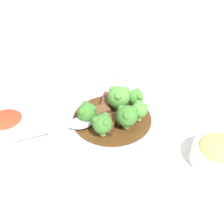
% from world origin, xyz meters
% --- Properties ---
extents(ground_plane, '(4.00, 4.00, 0.00)m').
position_xyz_m(ground_plane, '(0.00, 0.00, 0.00)').
color(ground_plane, silver).
extents(main_plate, '(0.31, 0.31, 0.02)m').
position_xyz_m(main_plate, '(0.00, 0.00, 0.01)').
color(main_plate, white).
rests_on(main_plate, ground_plane).
extents(beef_strip_0, '(0.05, 0.06, 0.01)m').
position_xyz_m(beef_strip_0, '(0.01, 0.06, 0.03)').
color(beef_strip_0, '#56331E').
rests_on(beef_strip_0, main_plate).
extents(beef_strip_1, '(0.07, 0.04, 0.01)m').
position_xyz_m(beef_strip_1, '(-0.03, 0.02, 0.03)').
color(beef_strip_1, brown).
rests_on(beef_strip_1, main_plate).
extents(beef_strip_2, '(0.06, 0.04, 0.01)m').
position_xyz_m(beef_strip_2, '(0.02, -0.02, 0.02)').
color(beef_strip_2, '#56331E').
rests_on(beef_strip_2, main_plate).
extents(beef_strip_3, '(0.06, 0.06, 0.01)m').
position_xyz_m(beef_strip_3, '(-0.02, -0.02, 0.02)').
color(beef_strip_3, '#56331E').
rests_on(beef_strip_3, main_plate).
extents(broccoli_floret_0, '(0.05, 0.05, 0.06)m').
position_xyz_m(broccoli_floret_0, '(0.02, -0.05, 0.05)').
color(broccoli_floret_0, '#8EB756').
rests_on(broccoli_floret_0, main_plate).
extents(broccoli_floret_1, '(0.04, 0.04, 0.05)m').
position_xyz_m(broccoli_floret_1, '(0.07, 0.01, 0.05)').
color(broccoli_floret_1, '#8EB756').
rests_on(broccoli_floret_1, main_plate).
extents(broccoli_floret_2, '(0.04, 0.04, 0.05)m').
position_xyz_m(broccoli_floret_2, '(0.05, -0.03, 0.05)').
color(broccoli_floret_2, '#8EB756').
rests_on(broccoli_floret_2, main_plate).
extents(broccoli_floret_3, '(0.05, 0.05, 0.06)m').
position_xyz_m(broccoli_floret_3, '(0.03, 0.02, 0.06)').
color(broccoli_floret_3, '#7FA84C').
rests_on(broccoli_floret_3, main_plate).
extents(broccoli_floret_4, '(0.04, 0.04, 0.05)m').
position_xyz_m(broccoli_floret_4, '(-0.04, -0.05, 0.05)').
color(broccoli_floret_4, '#8EB756').
rests_on(broccoli_floret_4, main_plate).
extents(broccoli_floret_5, '(0.05, 0.05, 0.05)m').
position_xyz_m(broccoli_floret_5, '(-0.06, 0.01, 0.05)').
color(broccoli_floret_5, '#8EB756').
rests_on(broccoli_floret_5, main_plate).
extents(serving_spoon, '(0.19, 0.04, 0.01)m').
position_xyz_m(serving_spoon, '(-0.09, 0.00, 0.03)').
color(serving_spoon, silver).
rests_on(serving_spoon, main_plate).
extents(side_bowl_kimchi, '(0.10, 0.10, 0.05)m').
position_xyz_m(side_bowl_kimchi, '(-0.23, 0.07, 0.02)').
color(side_bowl_kimchi, white).
rests_on(side_bowl_kimchi, ground_plane).
extents(side_bowl_appetizer, '(0.11, 0.11, 0.05)m').
position_xyz_m(side_bowl_appetizer, '(0.15, -0.19, 0.03)').
color(side_bowl_appetizer, white).
rests_on(side_bowl_appetizer, ground_plane).
extents(sauce_dish, '(0.06, 0.06, 0.01)m').
position_xyz_m(sauce_dish, '(0.13, 0.19, 0.01)').
color(sauce_dish, white).
rests_on(sauce_dish, ground_plane).
extents(paper_napkin, '(0.13, 0.11, 0.01)m').
position_xyz_m(paper_napkin, '(0.20, 0.13, 0.00)').
color(paper_napkin, white).
rests_on(paper_napkin, ground_plane).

